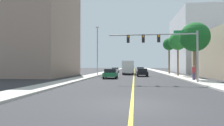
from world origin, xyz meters
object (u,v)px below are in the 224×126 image
(car_silver, at_px, (140,70))
(car_red, at_px, (131,69))
(street_lamp, at_px, (97,48))
(car_green, at_px, (111,73))
(traffic_signal_mast, at_px, (165,43))
(car_white, at_px, (115,70))
(delivery_truck, at_px, (128,67))
(car_black, at_px, (142,72))
(pedestrian, at_px, (194,73))
(palm_mid, at_px, (178,41))
(palm_near, at_px, (195,37))
(palm_far, at_px, (169,45))

(car_silver, relative_size, car_red, 0.98)
(street_lamp, distance_m, car_green, 9.14)
(traffic_signal_mast, xyz_separation_m, car_white, (-8.64, 30.35, -3.64))
(car_silver, height_order, car_green, car_silver)
(car_green, bearing_deg, delivery_truck, 79.13)
(traffic_signal_mast, xyz_separation_m, car_black, (-1.94, 12.71, -3.65))
(pedestrian, bearing_deg, palm_mid, 174.29)
(street_lamp, relative_size, car_silver, 2.30)
(car_green, xyz_separation_m, pedestrian, (10.82, -3.55, 0.32))
(palm_mid, height_order, car_silver, palm_mid)
(palm_mid, height_order, delivery_truck, palm_mid)
(car_black, xyz_separation_m, delivery_truck, (-2.73, 7.94, 0.85))
(car_silver, bearing_deg, car_green, -104.51)
(palm_near, xyz_separation_m, palm_mid, (-0.22, 8.43, 0.61))
(palm_far, relative_size, car_red, 1.93)
(delivery_truck, relative_size, pedestrian, 4.91)
(street_lamp, height_order, palm_mid, street_lamp)
(palm_mid, bearing_deg, street_lamp, 175.26)
(palm_far, relative_size, car_white, 1.94)
(car_silver, bearing_deg, car_white, 166.54)
(car_white, distance_m, delivery_truck, 10.51)
(car_silver, xyz_separation_m, pedestrian, (5.78, -25.73, 0.28))
(palm_mid, distance_m, car_white, 22.48)
(car_white, height_order, pedestrian, pedestrian)
(traffic_signal_mast, height_order, street_lamp, street_lamp)
(car_black, distance_m, pedestrian, 11.19)
(street_lamp, relative_size, car_red, 2.26)
(palm_near, relative_size, car_black, 1.78)
(car_green, bearing_deg, car_red, 83.51)
(palm_mid, xyz_separation_m, pedestrian, (-0.27, -9.54, -5.11))
(traffic_signal_mast, relative_size, pedestrian, 5.38)
(palm_mid, height_order, pedestrian, palm_mid)
(car_green, height_order, car_white, car_green)
(palm_near, height_order, palm_mid, palm_mid)
(palm_mid, relative_size, delivery_truck, 0.87)
(delivery_truck, bearing_deg, palm_far, 3.55)
(car_white, bearing_deg, palm_near, 115.48)
(street_lamp, height_order, palm_far, street_lamp)
(car_silver, bearing_deg, palm_far, -53.61)
(car_black, bearing_deg, car_white, 110.55)
(palm_mid, bearing_deg, car_silver, 110.51)
(traffic_signal_mast, relative_size, palm_near, 1.31)
(palm_near, distance_m, car_silver, 25.86)
(car_green, distance_m, delivery_truck, 14.11)
(car_green, distance_m, car_black, 7.74)
(palm_near, xyz_separation_m, car_white, (-13.09, 26.04, -4.84))
(palm_far, relative_size, pedestrian, 4.36)
(palm_mid, xyz_separation_m, car_black, (-6.17, -0.03, -5.46))
(traffic_signal_mast, relative_size, car_green, 2.34)
(traffic_signal_mast, bearing_deg, car_silver, 93.61)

